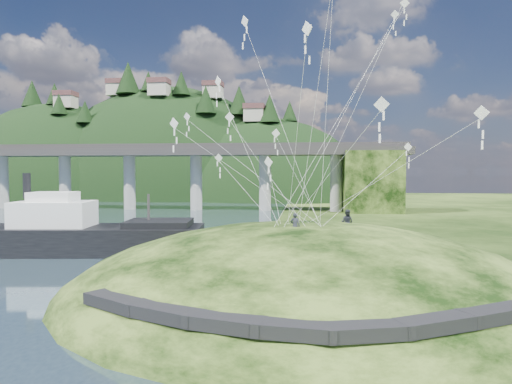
# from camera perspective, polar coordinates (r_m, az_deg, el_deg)

# --- Properties ---
(ground) EXTENTS (320.00, 320.00, 0.00)m
(ground) POSITION_cam_1_polar(r_m,az_deg,el_deg) (32.21, -8.48, -12.99)
(ground) COLOR black
(ground) RESTS_ON ground
(grass_hill) EXTENTS (36.00, 32.00, 13.00)m
(grass_hill) POSITION_cam_1_polar(r_m,az_deg,el_deg) (33.56, 6.27, -15.00)
(grass_hill) COLOR black
(grass_hill) RESTS_ON ground
(footpath) EXTENTS (22.29, 5.84, 0.83)m
(footpath) POSITION_cam_1_polar(r_m,az_deg,el_deg) (21.29, 4.83, -15.31)
(footpath) COLOR black
(footpath) RESTS_ON ground
(bridge) EXTENTS (160.00, 11.00, 15.00)m
(bridge) POSITION_cam_1_polar(r_m,az_deg,el_deg) (105.82, -12.74, 3.07)
(bridge) COLOR #2D2B2B
(bridge) RESTS_ON ground
(far_ridge) EXTENTS (153.00, 70.00, 94.50)m
(far_ridge) POSITION_cam_1_polar(r_m,az_deg,el_deg) (161.46, -12.42, -3.22)
(far_ridge) COLOR black
(far_ridge) RESTS_ON ground
(work_barge) EXTENTS (24.87, 9.46, 8.49)m
(work_barge) POSITION_cam_1_polar(r_m,az_deg,el_deg) (51.47, -20.95, -4.86)
(work_barge) COLOR black
(work_barge) RESTS_ON ground
(wooden_dock) EXTENTS (14.01, 6.15, 1.00)m
(wooden_dock) POSITION_cam_1_polar(r_m,az_deg,el_deg) (39.33, -10.49, -9.49)
(wooden_dock) COLOR #341F15
(wooden_dock) RESTS_ON ground
(kite_flyers) EXTENTS (4.73, 4.57, 1.95)m
(kite_flyers) POSITION_cam_1_polar(r_m,az_deg,el_deg) (33.36, 9.65, -2.27)
(kite_flyers) COLOR #262832
(kite_flyers) RESTS_ON ground
(kite_swarm) EXTENTS (20.64, 17.22, 18.94)m
(kite_swarm) POSITION_cam_1_polar(r_m,az_deg,el_deg) (33.90, 6.01, 14.79)
(kite_swarm) COLOR white
(kite_swarm) RESTS_ON ground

